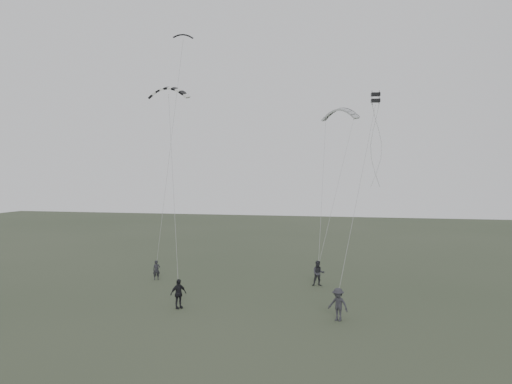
% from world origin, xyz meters
% --- Properties ---
extents(ground, '(140.00, 140.00, 0.00)m').
position_xyz_m(ground, '(0.00, 0.00, 0.00)').
color(ground, '#343F2B').
rests_on(ground, ground).
extents(flyer_left, '(0.68, 0.60, 1.56)m').
position_xyz_m(flyer_left, '(-7.05, 5.60, 0.78)').
color(flyer_left, black).
rests_on(flyer_left, ground).
extents(flyer_right, '(1.06, 0.90, 1.92)m').
position_xyz_m(flyer_right, '(5.95, 6.23, 0.96)').
color(flyer_right, '#28282D').
rests_on(flyer_right, ground).
extents(flyer_center, '(1.06, 1.13, 1.87)m').
position_xyz_m(flyer_center, '(-2.10, -2.16, 0.93)').
color(flyer_center, black).
rests_on(flyer_center, ground).
extents(flyer_far, '(1.42, 1.15, 1.91)m').
position_xyz_m(flyer_far, '(7.96, -2.64, 0.96)').
color(flyer_far, '#29292E').
rests_on(flyer_far, ground).
extents(kite_dark_small, '(1.84, 1.25, 0.68)m').
position_xyz_m(kite_dark_small, '(-6.06, 9.25, 20.56)').
color(kite_dark_small, black).
rests_on(kite_dark_small, flyer_left).
extents(kite_pale_large, '(3.70, 2.42, 1.63)m').
position_xyz_m(kite_pale_large, '(6.99, 14.77, 14.47)').
color(kite_pale_large, '#A4A6A9').
rests_on(kite_pale_large, flyer_right).
extents(kite_striped, '(3.13, 1.40, 1.35)m').
position_xyz_m(kite_striped, '(-4.82, 2.95, 14.88)').
color(kite_striped, black).
rests_on(kite_striped, flyer_center).
extents(kite_box, '(0.68, 0.72, 0.74)m').
position_xyz_m(kite_box, '(10.08, 4.99, 13.99)').
color(kite_box, black).
rests_on(kite_box, flyer_far).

